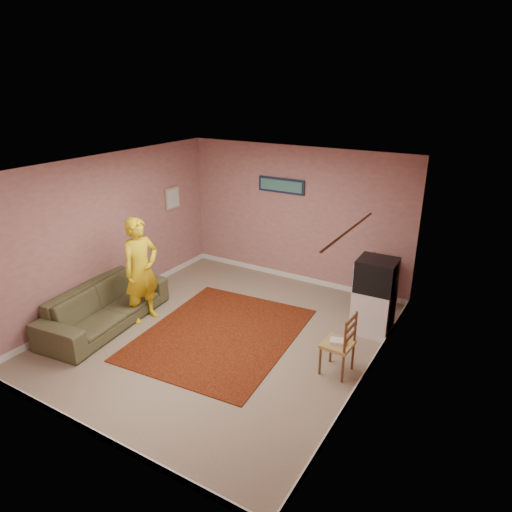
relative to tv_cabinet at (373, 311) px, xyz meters
The scene contains 26 objects.
ground 2.37m from the tv_cabinet, 146.52° to the right, with size 5.00×5.00×0.00m, color gray.
wall_back 2.48m from the tv_cabinet, 148.18° to the left, with size 4.50×0.02×2.60m, color tan.
wall_front 4.36m from the tv_cabinet, 117.23° to the right, with size 4.50×0.02×2.60m, color tan.
wall_left 4.49m from the tv_cabinet, 162.93° to the right, with size 0.02×5.00×2.60m, color tan.
wall_right 1.62m from the tv_cabinet, 76.91° to the right, with size 0.02×5.00×2.60m, color tan.
ceiling 3.24m from the tv_cabinet, 146.52° to the right, with size 4.50×5.00×0.02m, color white.
baseboard_back 2.31m from the tv_cabinet, 148.39° to the left, with size 4.50×0.02×0.10m, color white.
baseboard_front 4.26m from the tv_cabinet, 117.29° to the right, with size 4.50×0.02×0.10m, color white.
baseboard_left 4.40m from the tv_cabinet, 162.89° to the right, with size 0.02×5.00×0.10m, color white.
baseboard_right 1.36m from the tv_cabinet, 77.33° to the right, with size 0.02×5.00×0.10m, color white.
window 2.46m from the tv_cabinet, 82.35° to the right, with size 0.01×1.10×1.50m, color black.
curtain_sheer 2.52m from the tv_cabinet, 83.18° to the right, with size 0.01×0.75×2.10m, color white.
curtain_floral 1.88m from the tv_cabinet, 80.82° to the right, with size 0.01×0.35×2.10m, color beige.
curtain_rod 2.95m from the tv_cabinet, 83.49° to the right, with size 0.02×0.02×1.40m, color brown.
picture_back 2.94m from the tv_cabinet, 152.39° to the left, with size 0.95×0.04×0.28m.
picture_left 4.34m from the tv_cabinet, behind, with size 0.04×0.38×0.42m.
area_rug 2.39m from the tv_cabinet, 147.29° to the right, with size 2.18×2.73×0.01m, color black.
tv_cabinet is the anchor object (origin of this frame).
crt_tv 0.61m from the tv_cabinet, behind, with size 0.60×0.53×0.49m.
chair_a 0.91m from the tv_cabinet, 104.15° to the left, with size 0.49×0.48×0.50m.
dvd_player 0.90m from the tv_cabinet, 104.15° to the left, with size 0.37×0.26×0.06m, color #B8B8BD.
blue_throw 1.01m from the tv_cabinet, 103.44° to the left, with size 0.40×0.05×0.42m, color #90C1ED.
chair_b 1.29m from the tv_cabinet, 93.97° to the right, with size 0.40×0.42×0.48m.
game_console 1.29m from the tv_cabinet, 93.97° to the right, with size 0.20×0.15×0.04m, color white.
sofa 4.23m from the tv_cabinet, 152.54° to the right, with size 2.24×0.88×0.65m, color #4C4B2E.
person 3.70m from the tv_cabinet, 156.06° to the right, with size 0.63×0.41×1.73m, color yellow.
Camera 1 is at (3.58, -5.01, 3.70)m, focal length 32.00 mm.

